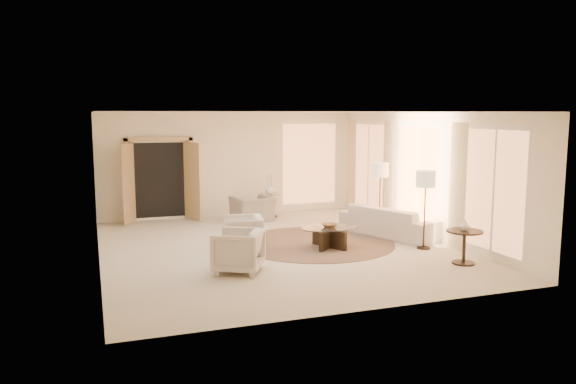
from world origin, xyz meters
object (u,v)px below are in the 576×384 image
object	(u,v)px
sofa	(390,221)
end_table	(464,241)
coffee_table	(329,235)
side_vase	(270,189)
accent_chair	(253,205)
armchair_left	(243,231)
end_vase	(465,226)
floor_lamp_near	(380,173)
bowl	(329,225)
side_table	(270,203)
floor_lamp_far	(426,183)
armchair_right	(238,249)

from	to	relation	value
sofa	end_table	size ratio (longest dim) A/B	3.53
coffee_table	side_vase	distance (m)	3.82
accent_chair	coffee_table	size ratio (longest dim) A/B	0.71
coffee_table	armchair_left	bearing A→B (deg)	165.77
end_vase	floor_lamp_near	bearing A→B (deg)	89.84
accent_chair	coffee_table	world-z (taller)	accent_chair
bowl	end_vase	distance (m)	2.72
sofa	side_table	distance (m)	3.70
floor_lamp_far	side_vase	distance (m)	4.92
sofa	armchair_left	bearing A→B (deg)	70.14
floor_lamp_near	end_table	bearing A→B (deg)	-90.16
side_table	bowl	bearing A→B (deg)	-88.58
accent_chair	side_vase	xyz separation A→B (m)	(0.60, 0.46, 0.32)
floor_lamp_far	side_vase	world-z (taller)	floor_lamp_far
side_table	floor_lamp_far	world-z (taller)	floor_lamp_far
floor_lamp_far	bowl	size ratio (longest dim) A/B	5.08
coffee_table	accent_chair	bearing A→B (deg)	101.87
side_table	floor_lamp_far	distance (m)	4.98
bowl	sofa	bearing A→B (deg)	18.39
floor_lamp_near	end_vase	bearing A→B (deg)	-90.16
accent_chair	floor_lamp_far	world-z (taller)	floor_lamp_far
sofa	coffee_table	world-z (taller)	sofa
floor_lamp_far	end_vase	world-z (taller)	floor_lamp_far
sofa	end_table	bearing A→B (deg)	159.64
accent_chair	floor_lamp_near	size ratio (longest dim) A/B	0.61
end_table	floor_lamp_far	distance (m)	1.58
sofa	end_vase	size ratio (longest dim) A/B	12.31
bowl	end_table	bearing A→B (deg)	-46.65
floor_lamp_far	bowl	xyz separation A→B (m)	(-1.82, 0.70, -0.90)
sofa	end_vase	xyz separation A→B (m)	(0.09, -2.56, 0.38)
sofa	floor_lamp_near	world-z (taller)	floor_lamp_near
floor_lamp_near	bowl	xyz separation A→B (m)	(-1.87, -1.29, -0.90)
end_table	end_vase	world-z (taller)	end_vase
sofa	accent_chair	world-z (taller)	accent_chair
sofa	side_table	world-z (taller)	sofa
sofa	side_vase	distance (m)	3.73
armchair_right	coffee_table	distance (m)	2.48
end_vase	accent_chair	bearing A→B (deg)	115.79
armchair_left	side_table	bearing A→B (deg)	164.50
side_table	armchair_left	bearing A→B (deg)	-115.97
sofa	end_vase	world-z (taller)	end_vase
floor_lamp_near	side_vase	size ratio (longest dim) A/B	6.31
armchair_left	end_table	xyz separation A→B (m)	(3.59, -2.41, 0.04)
armchair_left	side_vase	distance (m)	3.75
side_vase	armchair_left	bearing A→B (deg)	-115.97
bowl	floor_lamp_near	bearing A→B (deg)	34.55
end_vase	armchair_right	bearing A→B (deg)	167.82
armchair_right	end_table	bearing A→B (deg)	106.89
side_table	end_vase	world-z (taller)	end_vase
side_table	coffee_table	bearing A→B (deg)	-88.58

